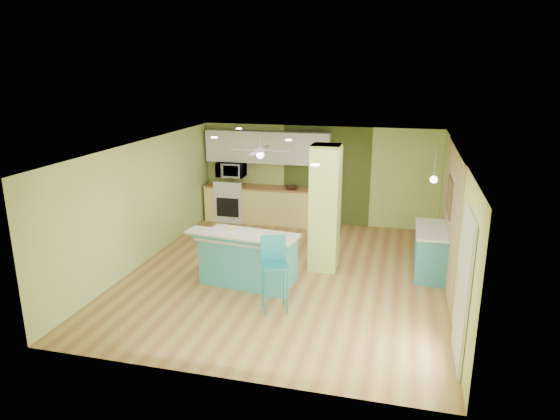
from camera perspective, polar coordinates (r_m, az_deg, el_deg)
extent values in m
cube|color=#946134|center=(9.84, 0.72, -7.37)|extent=(6.00, 7.00, 0.01)
cube|color=white|center=(9.14, 0.77, 7.23)|extent=(6.00, 7.00, 0.01)
cube|color=#BACC6D|center=(12.75, 4.44, 3.96)|extent=(6.00, 0.01, 2.50)
cube|color=#BACC6D|center=(6.27, -6.87, -9.11)|extent=(6.00, 0.01, 2.50)
cube|color=#BACC6D|center=(10.50, -15.41, 0.81)|extent=(0.01, 7.00, 2.50)
cube|color=#BACC6D|center=(9.22, 19.23, -1.61)|extent=(0.01, 7.00, 2.50)
cube|color=#998057|center=(9.79, 18.87, -0.57)|extent=(0.02, 3.40, 2.50)
cube|color=#445221|center=(12.70, 5.32, 3.90)|extent=(2.20, 0.02, 2.50)
cube|color=silver|center=(12.73, 5.27, 2.77)|extent=(0.82, 0.05, 2.00)
cube|color=silver|center=(7.14, 20.19, -8.58)|extent=(0.04, 1.08, 2.10)
cube|color=#BBD864|center=(9.76, 5.14, 0.20)|extent=(0.55, 0.55, 2.50)
cube|color=#F0D87D|center=(12.93, -1.55, 0.53)|extent=(3.20, 0.60, 0.90)
cube|color=#9B6135|center=(12.81, -1.57, 2.55)|extent=(3.25, 0.63, 0.04)
cube|color=silver|center=(13.21, -5.52, 0.80)|extent=(0.76, 0.64, 0.90)
cube|color=black|center=(12.92, -6.01, 0.29)|extent=(0.59, 0.02, 0.50)
cube|color=silver|center=(12.80, -6.04, 2.79)|extent=(0.76, 0.06, 0.18)
cube|color=white|center=(12.72, -1.46, 7.19)|extent=(3.20, 0.34, 0.80)
imported|color=white|center=(13.00, -5.63, 4.62)|extent=(0.70, 0.48, 0.39)
cylinder|color=silver|center=(11.36, -2.30, 7.91)|extent=(0.03, 0.03, 0.40)
cylinder|color=silver|center=(11.39, -2.29, 6.91)|extent=(0.24, 0.24, 0.10)
sphere|color=white|center=(11.41, -2.28, 6.31)|extent=(0.18, 0.18, 0.18)
cylinder|color=silver|center=(9.70, 17.31, 5.14)|extent=(0.01, 0.01, 0.62)
sphere|color=white|center=(9.76, 17.16, 3.35)|extent=(0.14, 0.14, 0.14)
cube|color=brown|center=(9.91, 18.81, 1.42)|extent=(0.03, 0.90, 0.70)
cube|color=teal|center=(9.34, -3.60, -5.77)|extent=(1.74, 1.02, 0.88)
cube|color=beige|center=(9.18, -3.65, -3.09)|extent=(1.85, 1.13, 0.05)
cube|color=teal|center=(8.82, -4.72, -3.32)|extent=(1.87, 0.36, 0.13)
cube|color=beige|center=(8.80, -4.73, -2.97)|extent=(2.03, 0.65, 0.04)
cylinder|color=teal|center=(8.12, -1.64, -9.57)|extent=(0.03, 0.03, 0.79)
cylinder|color=teal|center=(8.17, 0.84, -9.40)|extent=(0.03, 0.03, 0.79)
cylinder|color=teal|center=(8.43, -1.96, -8.55)|extent=(0.03, 0.03, 0.79)
cylinder|color=teal|center=(8.48, 0.42, -8.39)|extent=(0.03, 0.03, 0.79)
cube|color=teal|center=(8.13, -0.60, -6.34)|extent=(0.55, 0.55, 0.03)
cube|color=teal|center=(8.22, -0.80, -4.33)|extent=(0.40, 0.20, 0.44)
cube|color=teal|center=(10.17, 16.78, -4.61)|extent=(0.56, 1.36, 0.88)
cube|color=white|center=(10.02, 16.99, -2.16)|extent=(0.60, 1.42, 0.04)
imported|color=#322214|center=(12.56, 1.29, 2.57)|extent=(0.44, 0.44, 0.08)
cylinder|color=gold|center=(9.11, -5.49, -2.54)|extent=(0.15, 0.15, 0.18)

